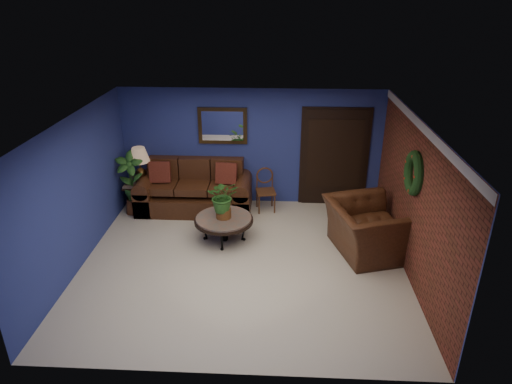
{
  "coord_description": "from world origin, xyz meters",
  "views": [
    {
      "loc": [
        0.56,
        -6.67,
        4.36
      ],
      "look_at": [
        0.19,
        0.55,
        1.09
      ],
      "focal_mm": 32.0,
      "sensor_mm": 36.0,
      "label": 1
    }
  ],
  "objects_px": {
    "side_chair": "(265,187)",
    "sofa": "(195,193)",
    "end_table": "(142,187)",
    "table_lamp": "(139,160)",
    "armchair": "(366,229)",
    "coffee_table": "(224,220)"
  },
  "relations": [
    {
      "from": "coffee_table",
      "to": "armchair",
      "type": "bearing_deg",
      "value": -6.15
    },
    {
      "from": "end_table",
      "to": "table_lamp",
      "type": "relative_size",
      "value": 0.94
    },
    {
      "from": "sofa",
      "to": "end_table",
      "type": "height_order",
      "value": "sofa"
    },
    {
      "from": "coffee_table",
      "to": "sofa",
      "type": "bearing_deg",
      "value": 119.93
    },
    {
      "from": "sofa",
      "to": "armchair",
      "type": "distance_m",
      "value": 3.7
    },
    {
      "from": "coffee_table",
      "to": "side_chair",
      "type": "xyz_separation_m",
      "value": [
        0.73,
        1.36,
        0.1
      ]
    },
    {
      "from": "armchair",
      "to": "table_lamp",
      "type": "bearing_deg",
      "value": 54.59
    },
    {
      "from": "end_table",
      "to": "table_lamp",
      "type": "height_order",
      "value": "table_lamp"
    },
    {
      "from": "side_chair",
      "to": "sofa",
      "type": "bearing_deg",
      "value": 170.66
    },
    {
      "from": "coffee_table",
      "to": "side_chair",
      "type": "height_order",
      "value": "side_chair"
    },
    {
      "from": "side_chair",
      "to": "armchair",
      "type": "distance_m",
      "value": 2.46
    },
    {
      "from": "table_lamp",
      "to": "sofa",
      "type": "bearing_deg",
      "value": 2.03
    },
    {
      "from": "side_chair",
      "to": "table_lamp",
      "type": "bearing_deg",
      "value": 171.1
    },
    {
      "from": "sofa",
      "to": "side_chair",
      "type": "bearing_deg",
      "value": 1.01
    },
    {
      "from": "coffee_table",
      "to": "table_lamp",
      "type": "bearing_deg",
      "value": 145.57
    },
    {
      "from": "table_lamp",
      "to": "side_chair",
      "type": "distance_m",
      "value": 2.67
    },
    {
      "from": "end_table",
      "to": "armchair",
      "type": "height_order",
      "value": "armchair"
    },
    {
      "from": "sofa",
      "to": "coffee_table",
      "type": "distance_m",
      "value": 1.54
    },
    {
      "from": "sofa",
      "to": "armchair",
      "type": "height_order",
      "value": "sofa"
    },
    {
      "from": "coffee_table",
      "to": "table_lamp",
      "type": "xyz_separation_m",
      "value": [
        -1.88,
        1.29,
        0.66
      ]
    },
    {
      "from": "table_lamp",
      "to": "side_chair",
      "type": "xyz_separation_m",
      "value": [
        2.61,
        0.07,
        -0.56
      ]
    },
    {
      "from": "armchair",
      "to": "coffee_table",
      "type": "bearing_deg",
      "value": 67.84
    }
  ]
}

